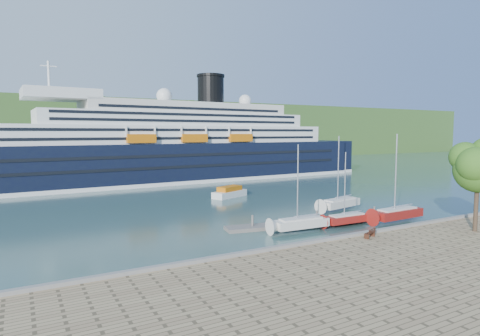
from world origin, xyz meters
name	(u,v)px	position (x,y,z in m)	size (l,w,h in m)	color
ground	(356,245)	(0.00, 0.00, 0.00)	(400.00, 400.00, 0.00)	#2E524F
far_hillside	(98,131)	(0.00, 145.00, 12.00)	(400.00, 50.00, 24.00)	#365E25
quay_coping	(358,234)	(0.00, -0.20, 1.15)	(220.00, 0.50, 0.30)	slate
cruise_ship	(165,127)	(0.21, 59.88, 12.64)	(112.60, 16.40, 25.29)	black
park_bench	(370,233)	(0.39, -1.37, 1.50)	(1.57, 0.64, 1.00)	#451F13
promenade_tree	(477,181)	(12.03, -4.84, 6.27)	(6.36, 6.36, 10.54)	#265F19
floating_pontoon	(301,224)	(0.42, 9.45, 0.21)	(19.07, 2.33, 0.42)	gray
sailboat_white_near	(301,190)	(-1.52, 7.02, 4.75)	(7.35, 2.04, 9.49)	silver
sailboat_red	(348,191)	(5.15, 6.63, 4.27)	(6.60, 1.83, 8.53)	maroon
sailboat_white_far	(340,175)	(11.22, 14.38, 5.15)	(7.97, 2.21, 10.30)	silver
tender_launch	(230,192)	(2.74, 32.77, 0.97)	(7.02, 2.40, 1.94)	#C4620B
sailboat_extra	(399,180)	(12.17, 5.06, 5.30)	(8.20, 2.28, 10.60)	maroon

